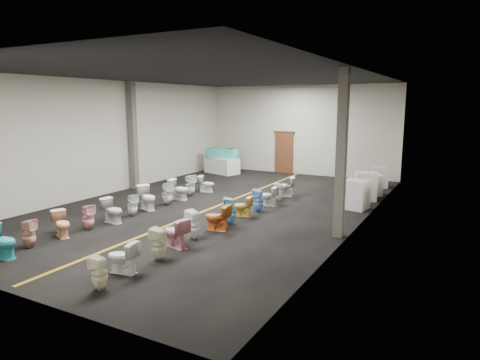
% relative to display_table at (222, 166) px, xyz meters
% --- Properties ---
extents(floor, '(16.00, 16.00, 0.00)m').
position_rel_display_table_xyz_m(floor, '(3.57, -6.26, -0.40)').
color(floor, black).
rests_on(floor, ground).
extents(ceiling, '(16.00, 16.00, 0.00)m').
position_rel_display_table_xyz_m(ceiling, '(3.57, -6.26, 4.10)').
color(ceiling, black).
rests_on(ceiling, ground).
extents(wall_back, '(10.00, 0.00, 10.00)m').
position_rel_display_table_xyz_m(wall_back, '(3.57, 1.74, 1.85)').
color(wall_back, '#B9B29E').
rests_on(wall_back, ground).
extents(wall_left, '(0.00, 16.00, 16.00)m').
position_rel_display_table_xyz_m(wall_left, '(-1.43, -6.26, 1.85)').
color(wall_left, '#B9B29E').
rests_on(wall_left, ground).
extents(wall_right, '(0.00, 16.00, 16.00)m').
position_rel_display_table_xyz_m(wall_right, '(8.57, -6.26, 1.85)').
color(wall_right, '#B9B29E').
rests_on(wall_right, ground).
extents(aisle_stripe, '(0.12, 15.60, 0.01)m').
position_rel_display_table_xyz_m(aisle_stripe, '(3.57, -6.26, -0.40)').
color(aisle_stripe, '#8B6814').
rests_on(aisle_stripe, floor).
extents(back_door, '(1.00, 0.10, 2.10)m').
position_rel_display_table_xyz_m(back_door, '(2.77, 1.68, 0.65)').
color(back_door, '#562D19').
rests_on(back_door, floor).
extents(door_frame, '(1.15, 0.08, 0.10)m').
position_rel_display_table_xyz_m(door_frame, '(2.77, 1.69, 1.72)').
color(door_frame, '#331C11').
rests_on(door_frame, back_door).
extents(column_left, '(0.25, 0.25, 4.50)m').
position_rel_display_table_xyz_m(column_left, '(-1.18, -5.26, 1.85)').
color(column_left, '#59544C').
rests_on(column_left, floor).
extents(column_right, '(0.25, 0.25, 4.50)m').
position_rel_display_table_xyz_m(column_right, '(8.32, -7.76, 1.85)').
color(column_right, '#59544C').
rests_on(column_right, floor).
extents(display_table, '(2.00, 1.41, 0.81)m').
position_rel_display_table_xyz_m(display_table, '(0.00, 0.00, 0.00)').
color(display_table, white).
rests_on(display_table, floor).
extents(bathtub, '(1.86, 0.77, 0.55)m').
position_rel_display_table_xyz_m(bathtub, '(-0.00, 0.00, 0.67)').
color(bathtub, '#45C8B1').
rests_on(bathtub, display_table).
extents(appliance_crate_a, '(0.88, 0.88, 1.00)m').
position_rel_display_table_xyz_m(appliance_crate_a, '(7.97, -4.37, 0.10)').
color(appliance_crate_a, silver).
rests_on(appliance_crate_a, floor).
extents(appliance_crate_b, '(0.94, 0.94, 1.05)m').
position_rel_display_table_xyz_m(appliance_crate_b, '(7.97, -2.81, 0.12)').
color(appliance_crate_b, silver).
rests_on(appliance_crate_b, floor).
extents(appliance_crate_c, '(0.96, 0.96, 0.83)m').
position_rel_display_table_xyz_m(appliance_crate_c, '(7.97, -1.75, 0.01)').
color(appliance_crate_c, silver).
rests_on(appliance_crate_c, floor).
extents(appliance_crate_d, '(0.78, 0.78, 0.91)m').
position_rel_display_table_xyz_m(appliance_crate_d, '(7.97, -0.02, 0.05)').
color(appliance_crate_d, beige).
rests_on(appliance_crate_d, floor).
extents(toilet_left_0, '(0.84, 0.53, 0.81)m').
position_rel_display_table_xyz_m(toilet_left_0, '(1.86, -13.15, 0.00)').
color(toilet_left_0, teal).
rests_on(toilet_left_0, floor).
extents(toilet_left_1, '(0.41, 0.41, 0.73)m').
position_rel_display_table_xyz_m(toilet_left_1, '(1.74, -12.37, -0.04)').
color(toilet_left_1, '#DA9B87').
rests_on(toilet_left_1, floor).
extents(toilet_left_2, '(0.80, 0.64, 0.72)m').
position_rel_display_table_xyz_m(toilet_left_2, '(1.71, -11.35, -0.04)').
color(toilet_left_2, '#F9BA8B').
rests_on(toilet_left_2, floor).
extents(toilet_left_3, '(0.38, 0.38, 0.74)m').
position_rel_display_table_xyz_m(toilet_left_3, '(1.82, -10.54, -0.03)').
color(toilet_left_3, '#EAA2A4').
rests_on(toilet_left_3, floor).
extents(toilet_left_4, '(0.77, 0.49, 0.75)m').
position_rel_display_table_xyz_m(toilet_left_4, '(1.89, -9.65, -0.03)').
color(toilet_left_4, silver).
rests_on(toilet_left_4, floor).
extents(toilet_left_5, '(0.43, 0.43, 0.72)m').
position_rel_display_table_xyz_m(toilet_left_5, '(1.88, -8.77, -0.04)').
color(toilet_left_5, silver).
rests_on(toilet_left_5, floor).
extents(toilet_left_6, '(0.93, 0.73, 0.83)m').
position_rel_display_table_xyz_m(toilet_left_6, '(1.73, -7.88, 0.01)').
color(toilet_left_6, white).
rests_on(toilet_left_6, floor).
extents(toilet_left_7, '(0.47, 0.46, 0.83)m').
position_rel_display_table_xyz_m(toilet_left_7, '(1.91, -7.01, 0.01)').
color(toilet_left_7, silver).
rests_on(toilet_left_7, floor).
extents(toilet_left_8, '(0.82, 0.53, 0.79)m').
position_rel_display_table_xyz_m(toilet_left_8, '(1.77, -6.12, -0.01)').
color(toilet_left_8, white).
rests_on(toilet_left_8, floor).
extents(toilet_left_9, '(0.44, 0.43, 0.85)m').
position_rel_display_table_xyz_m(toilet_left_9, '(1.74, -5.36, 0.02)').
color(toilet_left_9, white).
rests_on(toilet_left_9, floor).
extents(toilet_left_10, '(0.72, 0.49, 0.67)m').
position_rel_display_table_xyz_m(toilet_left_10, '(1.90, -4.43, -0.07)').
color(toilet_left_10, white).
rests_on(toilet_left_10, floor).
extents(toilet_right_0, '(0.36, 0.35, 0.69)m').
position_rel_display_table_xyz_m(toilet_right_0, '(5.18, -13.32, -0.06)').
color(toilet_right_0, '#ECE5C3').
rests_on(toilet_right_0, floor).
extents(toilet_right_1, '(0.75, 0.49, 0.71)m').
position_rel_display_table_xyz_m(toilet_right_1, '(4.98, -12.48, -0.05)').
color(toilet_right_1, white).
rests_on(toilet_right_1, floor).
extents(toilet_right_2, '(0.39, 0.38, 0.77)m').
position_rel_display_table_xyz_m(toilet_right_2, '(5.17, -11.49, -0.02)').
color(toilet_right_2, beige).
rests_on(toilet_right_2, floor).
extents(toilet_right_3, '(0.84, 0.62, 0.77)m').
position_rel_display_table_xyz_m(toilet_right_3, '(4.96, -10.59, -0.02)').
color(toilet_right_3, pink).
rests_on(toilet_right_3, floor).
extents(toilet_right_4, '(0.46, 0.46, 0.80)m').
position_rel_display_table_xyz_m(toilet_right_4, '(4.98, -9.83, -0.00)').
color(toilet_right_4, white).
rests_on(toilet_right_4, floor).
extents(toilet_right_5, '(0.78, 0.49, 0.76)m').
position_rel_display_table_xyz_m(toilet_right_5, '(5.12, -8.83, -0.02)').
color(toilet_right_5, orange).
rests_on(toilet_right_5, floor).
extents(toilet_right_6, '(0.50, 0.49, 0.83)m').
position_rel_display_table_xyz_m(toilet_right_6, '(5.12, -8.11, 0.01)').
color(toilet_right_6, '#75B5D4').
rests_on(toilet_right_6, floor).
extents(toilet_right_7, '(0.72, 0.50, 0.67)m').
position_rel_display_table_xyz_m(toilet_right_7, '(5.03, -7.16, -0.07)').
color(toilet_right_7, '#E8BD4D').
rests_on(toilet_right_7, floor).
extents(toilet_right_8, '(0.37, 0.36, 0.76)m').
position_rel_display_table_xyz_m(toilet_right_8, '(5.19, -6.32, -0.02)').
color(toilet_right_8, '#6FADEC').
rests_on(toilet_right_8, floor).
extents(toilet_right_9, '(0.70, 0.42, 0.70)m').
position_rel_display_table_xyz_m(toilet_right_9, '(5.13, -5.37, -0.05)').
color(toilet_right_9, silver).
rests_on(toilet_right_9, floor).
extents(toilet_right_10, '(0.35, 0.34, 0.68)m').
position_rel_display_table_xyz_m(toilet_right_10, '(5.16, -4.49, -0.06)').
color(toilet_right_10, '#F0E5C4').
rests_on(toilet_right_10, floor).
extents(toilet_right_11, '(0.88, 0.68, 0.79)m').
position_rel_display_table_xyz_m(toilet_right_11, '(5.05, -3.67, -0.01)').
color(toilet_right_11, silver).
rests_on(toilet_right_11, floor).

